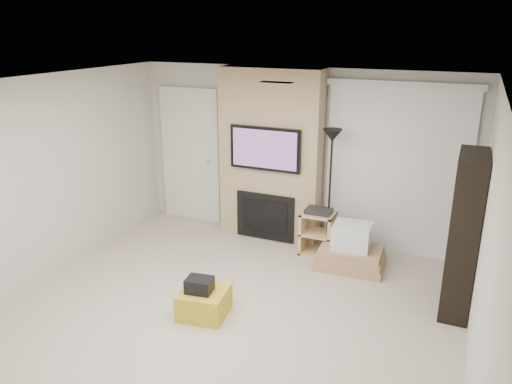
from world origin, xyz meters
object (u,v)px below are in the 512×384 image
at_px(av_stand, 318,230).
at_px(box_stack, 351,250).
at_px(ottoman, 204,302).
at_px(floor_lamp, 331,157).
at_px(bookshelf, 464,234).

bearing_deg(av_stand, box_stack, -21.63).
distance_m(ottoman, av_stand, 2.13).
bearing_deg(av_stand, ottoman, -108.77).
height_order(floor_lamp, box_stack, floor_lamp).
relative_size(av_stand, box_stack, 0.72).
xyz_separation_m(av_stand, box_stack, (0.52, -0.21, -0.12)).
bearing_deg(ottoman, box_stack, 56.27).
bearing_deg(bookshelf, box_stack, 157.59).
xyz_separation_m(floor_lamp, av_stand, (-0.11, -0.11, -1.04)).
height_order(ottoman, av_stand, av_stand).
distance_m(av_stand, box_stack, 0.57).
distance_m(ottoman, box_stack, 2.17).
bearing_deg(box_stack, av_stand, 158.37).
relative_size(ottoman, box_stack, 0.55).
bearing_deg(floor_lamp, av_stand, -136.75).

